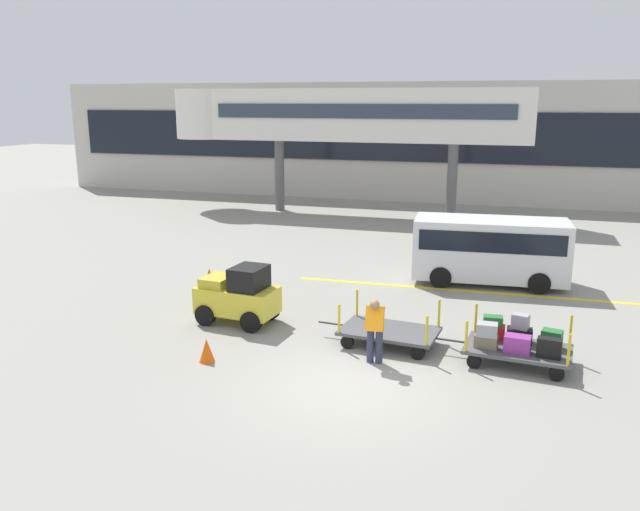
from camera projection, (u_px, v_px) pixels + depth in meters
ground_plane at (348, 386)px, 13.23m from camera, size 120.00×120.00×0.00m
apron_lead_line at (531, 296)px, 19.30m from camera, size 14.67×0.60×0.01m
terminal_building at (463, 143)px, 36.52m from camera, size 51.25×2.51×6.81m
jet_bridge at (330, 116)px, 32.36m from camera, size 18.63×3.00×6.36m
baggage_tug at (238, 296)px, 16.83m from camera, size 2.20×1.40×1.58m
baggage_cart_lead at (389, 331)px, 15.37m from camera, size 3.06×1.61×1.10m
baggage_cart_middle at (516, 342)px, 14.24m from camera, size 3.06×1.61×1.10m
baggage_handler at (375, 328)px, 14.14m from camera, size 0.44×0.46×1.56m
shuttle_van at (490, 246)px, 20.39m from camera, size 4.92×2.24×2.10m
safety_cone_near at (209, 277)px, 20.40m from camera, size 0.36×0.36×0.55m
safety_cone_far at (207, 350)px, 14.40m from camera, size 0.36×0.36×0.55m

